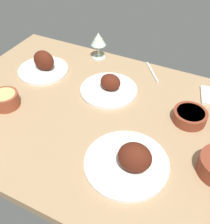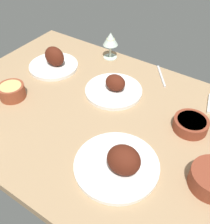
{
  "view_description": "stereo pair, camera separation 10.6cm",
  "coord_description": "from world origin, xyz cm",
  "px_view_note": "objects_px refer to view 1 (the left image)",
  "views": [
    {
      "loc": [
        34.57,
        -70.36,
        78.2
      ],
      "look_at": [
        0.0,
        0.0,
        6.0
      ],
      "focal_mm": 42.93,
      "sensor_mm": 36.0,
      "label": 1
    },
    {
      "loc": [
        43.79,
        -65.03,
        78.2
      ],
      "look_at": [
        0.0,
        0.0,
        6.0
      ],
      "focal_mm": 42.93,
      "sensor_mm": 36.0,
      "label": 2
    }
  ],
  "objects_px": {
    "wine_glass": "(98,40)",
    "fork_loose": "(152,72)",
    "plate_near_viewer": "(109,88)",
    "bowl_pasta": "(5,99)",
    "bowl_potatoes": "(190,116)",
    "plate_center_main": "(44,66)",
    "plate_far_side": "(130,161)"
  },
  "relations": [
    {
      "from": "bowl_potatoes",
      "to": "fork_loose",
      "type": "height_order",
      "value": "bowl_potatoes"
    },
    {
      "from": "bowl_pasta",
      "to": "bowl_potatoes",
      "type": "height_order",
      "value": "bowl_pasta"
    },
    {
      "from": "plate_far_side",
      "to": "fork_loose",
      "type": "relative_size",
      "value": 1.69
    },
    {
      "from": "wine_glass",
      "to": "plate_near_viewer",
      "type": "bearing_deg",
      "value": -53.59
    },
    {
      "from": "wine_glass",
      "to": "plate_center_main",
      "type": "bearing_deg",
      "value": -127.73
    },
    {
      "from": "bowl_potatoes",
      "to": "fork_loose",
      "type": "xyz_separation_m",
      "value": [
        -0.24,
        0.25,
        -0.02
      ]
    },
    {
      "from": "plate_center_main",
      "to": "bowl_pasta",
      "type": "distance_m",
      "value": 0.28
    },
    {
      "from": "plate_center_main",
      "to": "plate_far_side",
      "type": "distance_m",
      "value": 0.68
    },
    {
      "from": "plate_center_main",
      "to": "bowl_pasta",
      "type": "relative_size",
      "value": 2.16
    },
    {
      "from": "wine_glass",
      "to": "bowl_pasta",
      "type": "bearing_deg",
      "value": -108.75
    },
    {
      "from": "plate_near_viewer",
      "to": "fork_loose",
      "type": "distance_m",
      "value": 0.26
    },
    {
      "from": "plate_center_main",
      "to": "plate_near_viewer",
      "type": "relative_size",
      "value": 0.96
    },
    {
      "from": "plate_far_side",
      "to": "bowl_pasta",
      "type": "distance_m",
      "value": 0.58
    },
    {
      "from": "bowl_potatoes",
      "to": "wine_glass",
      "type": "bearing_deg",
      "value": 153.79
    },
    {
      "from": "plate_center_main",
      "to": "fork_loose",
      "type": "xyz_separation_m",
      "value": [
        0.48,
        0.22,
        -0.03
      ]
    },
    {
      "from": "plate_near_viewer",
      "to": "plate_far_side",
      "type": "bearing_deg",
      "value": -55.0
    },
    {
      "from": "plate_near_viewer",
      "to": "bowl_pasta",
      "type": "bearing_deg",
      "value": -141.57
    },
    {
      "from": "plate_near_viewer",
      "to": "bowl_potatoes",
      "type": "height_order",
      "value": "plate_near_viewer"
    },
    {
      "from": "plate_near_viewer",
      "to": "bowl_pasta",
      "type": "xyz_separation_m",
      "value": [
        -0.35,
        -0.27,
        0.01
      ]
    },
    {
      "from": "plate_near_viewer",
      "to": "bowl_pasta",
      "type": "relative_size",
      "value": 2.26
    },
    {
      "from": "plate_center_main",
      "to": "plate_far_side",
      "type": "xyz_separation_m",
      "value": [
        0.59,
        -0.34,
        -0.0
      ]
    },
    {
      "from": "plate_near_viewer",
      "to": "bowl_potatoes",
      "type": "distance_m",
      "value": 0.36
    },
    {
      "from": "bowl_pasta",
      "to": "plate_center_main",
      "type": "bearing_deg",
      "value": 91.49
    },
    {
      "from": "bowl_pasta",
      "to": "fork_loose",
      "type": "bearing_deg",
      "value": 46.74
    },
    {
      "from": "plate_center_main",
      "to": "fork_loose",
      "type": "bearing_deg",
      "value": 25.03
    },
    {
      "from": "plate_near_viewer",
      "to": "bowl_potatoes",
      "type": "xyz_separation_m",
      "value": [
        0.36,
        -0.03,
        0.0
      ]
    },
    {
      "from": "bowl_potatoes",
      "to": "fork_loose",
      "type": "relative_size",
      "value": 0.77
    },
    {
      "from": "plate_far_side",
      "to": "wine_glass",
      "type": "xyz_separation_m",
      "value": [
        -0.41,
        0.57,
        0.07
      ]
    },
    {
      "from": "bowl_pasta",
      "to": "wine_glass",
      "type": "relative_size",
      "value": 0.8
    },
    {
      "from": "wine_glass",
      "to": "fork_loose",
      "type": "bearing_deg",
      "value": -1.88
    },
    {
      "from": "bowl_pasta",
      "to": "bowl_potatoes",
      "type": "bearing_deg",
      "value": 19.15
    },
    {
      "from": "plate_near_viewer",
      "to": "bowl_potatoes",
      "type": "bearing_deg",
      "value": -4.53
    }
  ]
}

